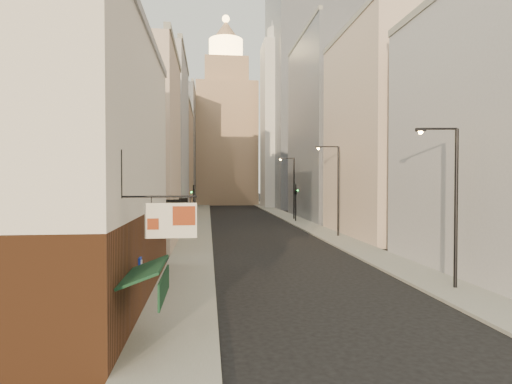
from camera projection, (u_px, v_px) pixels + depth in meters
name	position (u px, v px, depth m)	size (l,w,h in m)	color
sidewalk_left	(200.00, 216.00, 65.07)	(3.00, 140.00, 0.15)	gray
sidewalk_right	(284.00, 215.00, 66.53)	(3.00, 140.00, 0.15)	gray
near_building_left	(79.00, 167.00, 18.73)	(8.30, 23.04, 12.30)	#532D19
left_bldg_beige	(127.00, 150.00, 35.45)	(8.00, 12.00, 16.00)	#BDA795
left_bldg_grey	(152.00, 143.00, 51.30)	(8.00, 16.00, 20.00)	#9D9DA2
left_bldg_tan	(167.00, 162.00, 69.22)	(8.00, 18.00, 17.00)	tan
left_bldg_wingrid	(176.00, 150.00, 89.00)	(8.00, 20.00, 24.00)	gray
right_bldg_beige	(385.00, 134.00, 42.07)	(8.00, 16.00, 20.00)	#BDA795
right_bldg_wingrid	(328.00, 129.00, 61.86)	(8.00, 20.00, 26.00)	gray
highrise	(319.00, 85.00, 90.04)	(21.00, 23.00, 51.20)	gray
clock_tower	(226.00, 130.00, 102.01)	(14.00, 14.00, 44.90)	tan
white_tower	(281.00, 118.00, 89.31)	(8.00, 8.00, 41.50)	silver
streetlamp_near	(452.00, 198.00, 20.95)	(2.09, 0.44, 8.00)	black
streetlamp_mid	(336.00, 185.00, 40.98)	(2.29, 0.45, 8.76)	black
streetlamp_far	(292.00, 184.00, 59.83)	(2.22, 0.81, 8.68)	black
traffic_light_left	(194.00, 198.00, 46.79)	(0.60, 0.54, 5.00)	black
traffic_light_right	(296.00, 194.00, 56.30)	(0.59, 0.53, 5.00)	black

